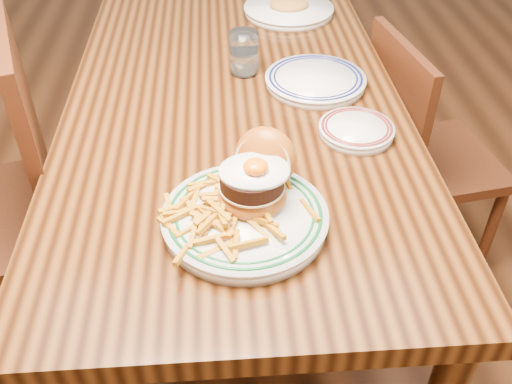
{
  "coord_description": "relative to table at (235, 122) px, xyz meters",
  "views": [
    {
      "loc": [
        -0.04,
        -1.3,
        1.49
      ],
      "look_at": [
        0.02,
        -0.48,
        0.82
      ],
      "focal_mm": 40.0,
      "sensor_mm": 36.0,
      "label": 1
    }
  ],
  "objects": [
    {
      "name": "table",
      "position": [
        0.0,
        0.0,
        0.0
      ],
      "size": [
        0.85,
        1.6,
        0.75
      ],
      "color": "black",
      "rests_on": "floor"
    },
    {
      "name": "rear_plate",
      "position": [
        0.22,
        0.02,
        0.1
      ],
      "size": [
        0.27,
        0.27,
        0.03
      ],
      "rotation": [
        0.0,
        0.0,
        -0.31
      ],
      "color": "silver",
      "rests_on": "table"
    },
    {
      "name": "side_plate",
      "position": [
        0.28,
        -0.22,
        0.1
      ],
      "size": [
        0.17,
        0.18,
        0.03
      ],
      "rotation": [
        0.0,
        0.0,
        -0.11
      ],
      "color": "silver",
      "rests_on": "table"
    },
    {
      "name": "chair_right",
      "position": [
        0.58,
        0.13,
        -0.22
      ],
      "size": [
        0.44,
        0.44,
        0.82
      ],
      "rotation": [
        0.0,
        0.0,
        3.3
      ],
      "color": "#421D0D",
      "rests_on": "floor"
    },
    {
      "name": "floor",
      "position": [
        0.0,
        0.0,
        -0.66
      ],
      "size": [
        6.0,
        6.0,
        0.0
      ],
      "primitive_type": "plane",
      "color": "black",
      "rests_on": "ground"
    },
    {
      "name": "water_glass",
      "position": [
        0.03,
        0.11,
        0.14
      ],
      "size": [
        0.08,
        0.08,
        0.12
      ],
      "color": "white",
      "rests_on": "table"
    },
    {
      "name": "far_plate",
      "position": [
        0.2,
        0.5,
        0.11
      ],
      "size": [
        0.29,
        0.29,
        0.05
      ],
      "rotation": [
        0.0,
        0.0,
        -0.28
      ],
      "color": "silver",
      "rests_on": "table"
    },
    {
      "name": "main_plate",
      "position": [
        0.01,
        -0.49,
        0.13
      ],
      "size": [
        0.32,
        0.34,
        0.15
      ],
      "rotation": [
        0.0,
        0.0,
        -0.42
      ],
      "color": "silver",
      "rests_on": "table"
    }
  ]
}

